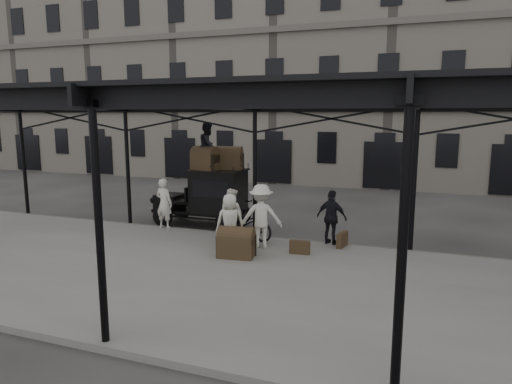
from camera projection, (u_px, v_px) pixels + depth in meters
ground at (232, 256)px, 13.62m from camera, size 120.00×120.00×0.00m
platform at (201, 276)px, 11.76m from camera, size 28.00×8.00×0.15m
canopy at (203, 97)px, 11.26m from camera, size 22.50×9.00×4.74m
building_frontage at (341, 70)px, 29.12m from camera, size 64.00×8.00×14.00m
taxi at (211, 195)px, 17.08m from camera, size 3.65×1.55×2.18m
porter_left at (164, 203)px, 16.26m from camera, size 0.71×0.51×1.80m
porter_midleft at (231, 215)px, 14.62m from camera, size 0.97×0.84×1.71m
porter_centre at (230, 222)px, 13.56m from camera, size 1.00×0.91×1.72m
porter_official at (332, 217)px, 14.23m from camera, size 1.08×0.67×1.71m
porter_right at (261, 216)px, 13.87m from camera, size 1.42×1.07×1.95m
bicycle at (245, 223)px, 14.85m from camera, size 2.15×1.18×1.07m
porter_roof at (208, 146)px, 16.69m from camera, size 0.80×0.94×1.72m
steamer_trunk_roof_near at (205, 160)px, 16.65m from camera, size 1.10×0.82×0.72m
steamer_trunk_roof_far at (229, 160)px, 16.82m from camera, size 1.05×0.74×0.71m
steamer_trunk_platform at (236, 244)px, 13.00m from camera, size 1.08×0.74×0.74m
wicker_hamper at (241, 244)px, 13.49m from camera, size 0.66×0.54×0.50m
suitcase_upright at (342, 240)px, 14.01m from camera, size 0.28×0.62×0.45m
suitcase_flat at (300, 247)px, 13.30m from camera, size 0.61×0.19×0.40m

